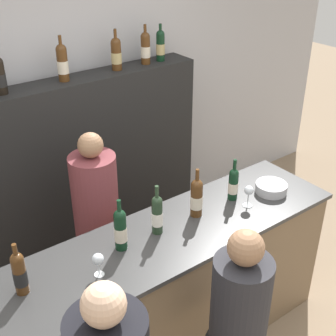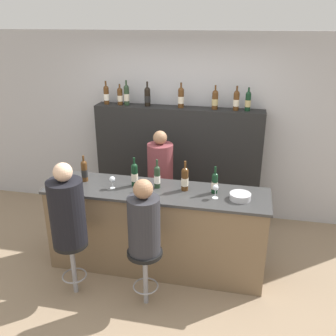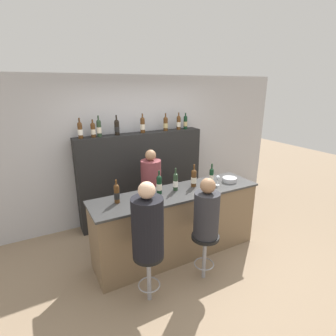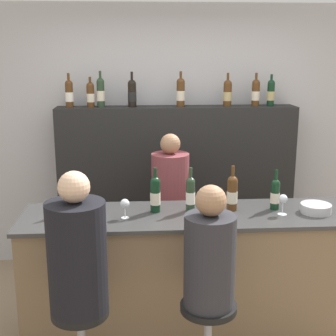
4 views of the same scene
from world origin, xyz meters
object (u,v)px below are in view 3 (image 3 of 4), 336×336
object	(u,v)px
wine_bottle_backbar_4	(143,125)
wine_glass_1	(218,178)
wine_bottle_counter_2	(175,182)
bar_stool_left	(149,264)
wine_bottle_backbar_1	(93,130)
wine_bottle_backbar_6	(179,123)
wine_bottle_counter_0	(117,193)
bar_stool_right	(205,245)
wine_bottle_counter_3	(194,178)
wine_bottle_backbar_2	(99,128)
bartender	(151,197)
guest_seated_right	(207,212)
wine_glass_0	(148,193)
wine_bottle_backbar_5	(166,124)
wine_bottle_backbar_7	(185,122)
wine_bottle_counter_4	(211,175)
wine_bottle_backbar_0	(80,130)
wine_bottle_backbar_3	(117,127)
guest_seated_left	(148,225)
wine_bottle_counter_1	(159,184)
metal_bowl	(230,180)

from	to	relation	value
wine_bottle_backbar_4	wine_glass_1	size ratio (longest dim) A/B	2.18
wine_bottle_counter_2	bar_stool_left	xyz separation A→B (m)	(-0.74, -0.69, -0.64)
wine_bottle_backbar_1	bar_stool_left	distance (m)	2.28
wine_bottle_counter_2	wine_bottle_backbar_6	distance (m)	1.56
wine_bottle_counter_0	bar_stool_right	size ratio (longest dim) A/B	0.49
wine_bottle_counter_3	wine_bottle_backbar_2	xyz separation A→B (m)	(-1.03, 1.21, 0.64)
bar_stool_left	bartender	distance (m)	1.45
wine_bottle_counter_2	wine_bottle_backbar_1	distance (m)	1.58
guest_seated_right	wine_glass_0	bearing A→B (deg)	132.40
wine_bottle_counter_0	wine_bottle_backbar_5	distance (m)	1.92
wine_bottle_counter_3	wine_bottle_backbar_7	xyz separation A→B (m)	(0.60, 1.21, 0.63)
wine_bottle_counter_4	wine_bottle_backbar_0	distance (m)	2.14
wine_bottle_backbar_3	guest_seated_right	bearing A→B (deg)	-76.28
wine_bottle_backbar_0	wine_glass_1	world-z (taller)	wine_bottle_backbar_0
bar_stool_left	guest_seated_right	bearing A→B (deg)	0.00
wine_glass_1	bar_stool_right	size ratio (longest dim) A/B	0.24
wine_bottle_backbar_7	wine_glass_0	size ratio (longest dim) A/B	2.13
wine_bottle_backbar_0	guest_seated_left	bearing A→B (deg)	-81.96
wine_bottle_counter_2	wine_glass_0	bearing A→B (deg)	-165.27
wine_bottle_counter_1	wine_bottle_counter_3	bearing A→B (deg)	0.00
wine_bottle_backbar_2	bartender	distance (m)	1.40
wine_bottle_counter_1	wine_bottle_backbar_0	world-z (taller)	wine_bottle_backbar_0
wine_bottle_counter_4	bartender	xyz separation A→B (m)	(-0.74, 0.59, -0.44)
wine_bottle_counter_2	wine_glass_0	xyz separation A→B (m)	(-0.47, -0.12, -0.03)
wine_bottle_counter_2	wine_bottle_backbar_6	size ratio (longest dim) A/B	1.05
wine_bottle_counter_2	guest_seated_left	xyz separation A→B (m)	(-0.74, -0.69, -0.13)
wine_bottle_counter_0	wine_bottle_backbar_3	distance (m)	1.43
wine_bottle_counter_0	wine_bottle_counter_2	world-z (taller)	wine_bottle_counter_2
wine_bottle_counter_1	wine_bottle_backbar_5	distance (m)	1.55
wine_bottle_counter_1	bar_stool_left	size ratio (longest dim) A/B	0.53
wine_bottle_backbar_0	metal_bowl	xyz separation A→B (m)	(1.92, -1.31, -0.73)
wine_bottle_counter_3	wine_bottle_backbar_3	bearing A→B (deg)	121.22
wine_bottle_backbar_1	wine_glass_1	distance (m)	2.09
wine_bottle_backbar_2	wine_bottle_backbar_5	xyz separation A→B (m)	(1.21, -0.00, -0.01)
wine_bottle_backbar_0	wine_bottle_counter_2	bearing A→B (deg)	-50.17
wine_bottle_counter_2	wine_bottle_backbar_0	world-z (taller)	wine_bottle_backbar_0
wine_bottle_counter_3	wine_bottle_backbar_6	size ratio (longest dim) A/B	1.07
wine_bottle_counter_1	wine_bottle_counter_2	size ratio (longest dim) A/B	1.01
wine_bottle_backbar_3	bar_stool_right	bearing A→B (deg)	-76.28
wine_bottle_backbar_3	wine_bottle_backbar_4	world-z (taller)	wine_bottle_backbar_4
wine_bottle_backbar_5	wine_glass_1	world-z (taller)	wine_bottle_backbar_5
wine_bottle_counter_3	metal_bowl	size ratio (longest dim) A/B	1.53
wine_bottle_counter_0	wine_bottle_counter_1	distance (m)	0.60
wine_bottle_backbar_7	wine_bottle_counter_2	bearing A→B (deg)	-126.99
wine_bottle_counter_1	guest_seated_left	bearing A→B (deg)	-125.21
wine_bottle_backbar_5	bar_stool_left	world-z (taller)	wine_bottle_backbar_5
bartender	wine_bottle_backbar_1	bearing A→B (deg)	139.01
wine_bottle_counter_4	wine_bottle_backbar_0	xyz separation A→B (m)	(-1.64, 1.21, 0.64)
wine_bottle_backbar_6	bartender	xyz separation A→B (m)	(-0.87, -0.62, -1.08)
wine_bottle_counter_3	wine_bottle_backbar_7	distance (m)	1.49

